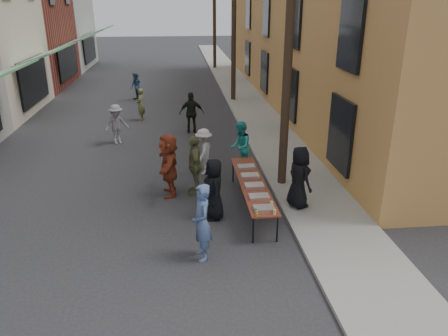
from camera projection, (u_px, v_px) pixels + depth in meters
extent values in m
plane|color=#28282B|center=(134.00, 243.00, 10.42)|extent=(120.00, 120.00, 0.00)
cube|color=gray|center=(245.00, 100.00, 24.78)|extent=(2.20, 60.00, 0.10)
cube|color=gray|center=(33.00, 10.00, 34.64)|extent=(8.00, 8.00, 9.00)
cube|color=#C48846|center=(366.00, 7.00, 22.65)|extent=(10.00, 28.00, 10.00)
cylinder|color=#2D2116|center=(289.00, 35.00, 11.98)|extent=(0.26, 0.26, 9.00)
cylinder|color=#2D2116|center=(234.00, 17.00, 23.09)|extent=(0.26, 0.26, 9.00)
cylinder|color=#2D2116|center=(214.00, 11.00, 34.20)|extent=(0.26, 0.26, 9.00)
cube|color=maroon|center=(252.00, 183.00, 11.90)|extent=(0.70, 4.00, 0.04)
cylinder|color=black|center=(253.00, 230.00, 10.27)|extent=(0.04, 0.04, 0.71)
cylinder|color=black|center=(277.00, 229.00, 10.33)|extent=(0.04, 0.04, 0.71)
cylinder|color=black|center=(233.00, 171.00, 13.75)|extent=(0.04, 0.04, 0.71)
cylinder|color=black|center=(251.00, 170.00, 13.81)|extent=(0.04, 0.04, 0.71)
cube|color=maroon|center=(264.00, 208.00, 10.35)|extent=(0.50, 0.33, 0.08)
cube|color=#B2B2B7|center=(259.00, 197.00, 10.96)|extent=(0.50, 0.33, 0.08)
cube|color=tan|center=(254.00, 186.00, 11.60)|extent=(0.50, 0.33, 0.08)
cube|color=#B2B2B7|center=(250.00, 176.00, 12.25)|extent=(0.50, 0.33, 0.08)
cube|color=tan|center=(246.00, 167.00, 12.90)|extent=(0.50, 0.33, 0.08)
cylinder|color=#A57F26|center=(257.00, 215.00, 10.05)|extent=(0.07, 0.07, 0.08)
cylinder|color=#A57F26|center=(256.00, 213.00, 10.15)|extent=(0.07, 0.07, 0.08)
cylinder|color=#A57F26|center=(256.00, 211.00, 10.24)|extent=(0.07, 0.07, 0.08)
cylinder|color=tan|center=(275.00, 212.00, 10.13)|extent=(0.08, 0.08, 0.12)
imported|color=black|center=(214.00, 189.00, 11.31)|extent=(0.65, 0.88, 1.65)
imported|color=#50679A|center=(202.00, 223.00, 9.50)|extent=(0.53, 0.71, 1.78)
imported|color=teal|center=(240.00, 147.00, 14.46)|extent=(0.78, 0.93, 1.69)
imported|color=silver|center=(204.00, 152.00, 14.25)|extent=(0.87, 1.12, 1.53)
imported|color=#656C3E|center=(195.00, 165.00, 12.75)|extent=(0.46, 1.05, 1.78)
imported|color=maroon|center=(169.00, 165.00, 12.65)|extent=(0.60, 1.74, 1.86)
imported|color=black|center=(299.00, 177.00, 11.72)|extent=(0.81, 0.98, 1.72)
imported|color=gray|center=(116.00, 124.00, 17.22)|extent=(1.18, 1.05, 1.58)
imported|color=black|center=(192.00, 113.00, 18.56)|extent=(1.04, 0.46, 1.76)
imported|color=olive|center=(141.00, 105.00, 20.54)|extent=(0.41, 0.58, 1.51)
imported|color=#415C7F|center=(136.00, 87.00, 24.55)|extent=(0.89, 0.95, 1.56)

